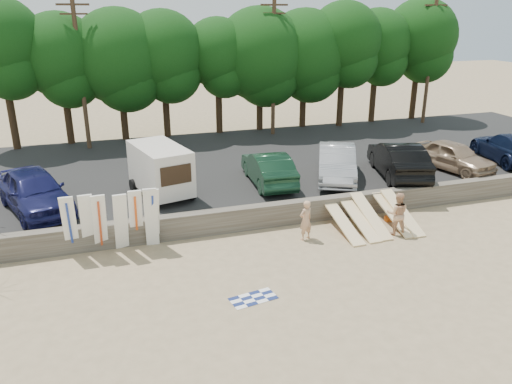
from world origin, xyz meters
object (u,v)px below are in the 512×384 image
at_px(box_trailer, 160,168).
at_px(cooler, 363,222).
at_px(car_5, 509,148).
at_px(beachgoer_b, 397,214).
at_px(car_2, 337,163).
at_px(car_0, 34,191).
at_px(beachgoer_a, 306,220).
at_px(car_1, 268,168).
at_px(car_4, 454,156).
at_px(car_3, 398,159).

distance_m(box_trailer, cooler, 9.31).
xyz_separation_m(car_5, beachgoer_b, (-10.39, -5.14, -0.59)).
relative_size(beachgoer_b, cooler, 4.79).
xyz_separation_m(car_2, cooler, (-0.71, -4.15, -1.37)).
xyz_separation_m(car_0, beachgoer_b, (14.12, -5.38, -0.69)).
xyz_separation_m(box_trailer, cooler, (7.98, -4.43, -1.85)).
distance_m(box_trailer, beachgoer_a, 7.16).
bearing_deg(cooler, car_5, 30.77).
bearing_deg(beachgoer_a, car_1, -109.99).
bearing_deg(car_5, car_2, 11.85).
height_order(car_4, car_5, car_5).
bearing_deg(beachgoer_b, box_trailer, -8.37).
relative_size(car_5, cooler, 14.62).
distance_m(car_0, beachgoer_b, 15.12).
bearing_deg(car_4, car_0, 164.15).
distance_m(car_0, car_1, 10.51).
xyz_separation_m(car_4, beachgoer_b, (-6.44, -4.81, -0.56)).
xyz_separation_m(car_0, car_4, (20.55, -0.57, -0.13)).
distance_m(car_0, cooler, 14.01).
bearing_deg(car_5, box_trailer, 11.50).
bearing_deg(car_0, car_4, -21.95).
relative_size(car_0, car_3, 0.98).
bearing_deg(car_5, car_3, 15.54).
relative_size(box_trailer, car_4, 0.89).
bearing_deg(car_0, beachgoer_b, -41.24).
distance_m(car_3, car_4, 3.37).
relative_size(car_3, car_5, 0.97).
relative_size(box_trailer, car_3, 0.74).
distance_m(box_trailer, car_3, 11.91).
height_order(car_0, car_3, car_0).
distance_m(car_2, beachgoer_a, 5.95).
relative_size(box_trailer, car_0, 0.76).
xyz_separation_m(car_0, car_5, (24.51, -0.24, -0.09)).
bearing_deg(car_4, car_3, 165.79).
bearing_deg(car_4, car_5, -9.47).
height_order(car_5, beachgoer_a, car_5).
relative_size(car_1, car_4, 1.07).
bearing_deg(car_1, car_5, -178.91).
bearing_deg(car_0, box_trailer, -17.77).
xyz_separation_m(box_trailer, car_3, (11.88, -0.81, -0.42)).
xyz_separation_m(car_2, car_5, (10.51, -0.20, -0.03)).
bearing_deg(car_3, car_5, -161.63).
relative_size(car_2, beachgoer_a, 3.03).
bearing_deg(car_2, car_0, -155.58).
bearing_deg(car_0, car_5, -20.92).
distance_m(car_1, car_4, 10.09).
distance_m(car_4, beachgoer_a, 11.02).
bearing_deg(cooler, beachgoer_b, -43.82).
bearing_deg(box_trailer, car_2, -15.57).
xyz_separation_m(beachgoer_b, cooler, (-0.83, 1.19, -0.75)).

